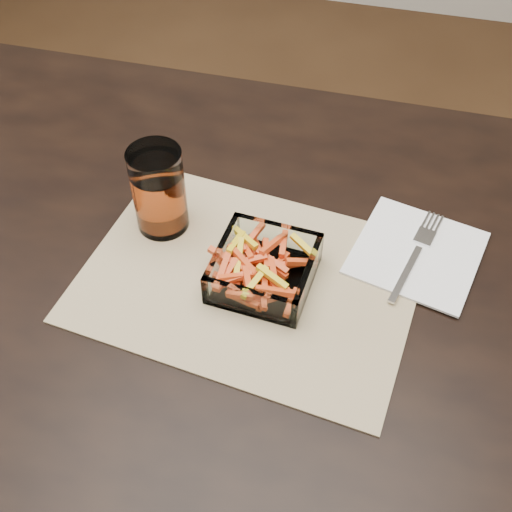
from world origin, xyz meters
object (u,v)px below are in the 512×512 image
object	(u,v)px
fork	(417,252)
tumbler	(159,193)
dining_table	(228,302)
glass_bowl	(264,270)

from	to	relation	value
fork	tumbler	bearing A→B (deg)	-160.98
dining_table	tumbler	bearing A→B (deg)	154.72
dining_table	fork	bearing A→B (deg)	17.79
glass_bowl	tumbler	xyz separation A→B (m)	(-0.17, 0.07, 0.04)
dining_table	tumbler	distance (m)	0.20
dining_table	glass_bowl	distance (m)	0.13
fork	glass_bowl	bearing A→B (deg)	-139.17
tumbler	fork	size ratio (longest dim) A/B	0.72
tumbler	glass_bowl	bearing A→B (deg)	-22.02
glass_bowl	tumbler	bearing A→B (deg)	157.98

